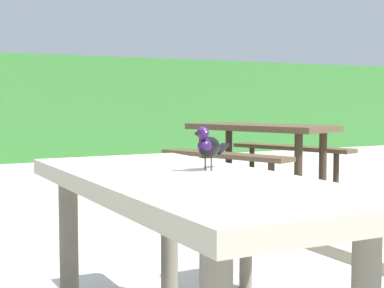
% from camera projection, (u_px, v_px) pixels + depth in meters
% --- Properties ---
extents(picnic_table_foreground, '(1.69, 1.81, 0.74)m').
position_uv_depth(picnic_table_foreground, '(185.00, 222.00, 2.29)').
color(picnic_table_foreground, '#B2A893').
rests_on(picnic_table_foreground, ground).
extents(bird_grackle, '(0.25, 0.18, 0.18)m').
position_uv_depth(bird_grackle, '(208.00, 146.00, 2.41)').
color(bird_grackle, black).
rests_on(bird_grackle, picnic_table_foreground).
extents(picnic_table_mid_left, '(2.16, 2.17, 0.74)m').
position_uv_depth(picnic_table_mid_left, '(260.00, 140.00, 7.11)').
color(picnic_table_mid_left, brown).
rests_on(picnic_table_mid_left, ground).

